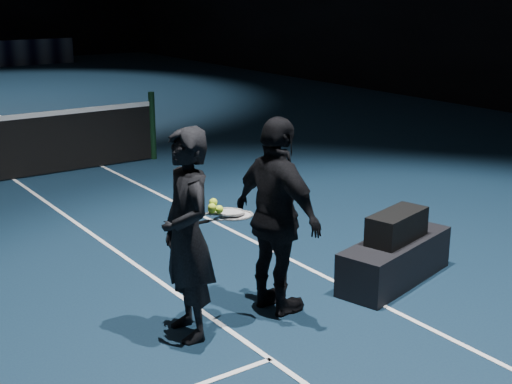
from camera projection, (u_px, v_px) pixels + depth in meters
net_post_right at (152, 126)px, 11.55m from camera, size 0.10×0.10×1.10m
player_bench at (395, 260)px, 6.81m from camera, size 1.46×0.80×0.42m
racket_bag at (397, 226)px, 6.71m from camera, size 0.74×0.46×0.28m
bag_signature at (409, 230)px, 6.60m from camera, size 0.31×0.09×0.09m
player_a at (187, 235)px, 5.58m from camera, size 0.50×0.68×1.71m
player_b at (277, 217)px, 6.01m from camera, size 0.50×1.03×1.71m
racket_lower at (236, 216)px, 5.78m from camera, size 0.69×0.25×0.03m
racket_upper at (229, 212)px, 5.78m from camera, size 0.68×0.23×0.10m
tennis_balls at (215, 207)px, 5.66m from camera, size 0.12×0.10×0.12m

